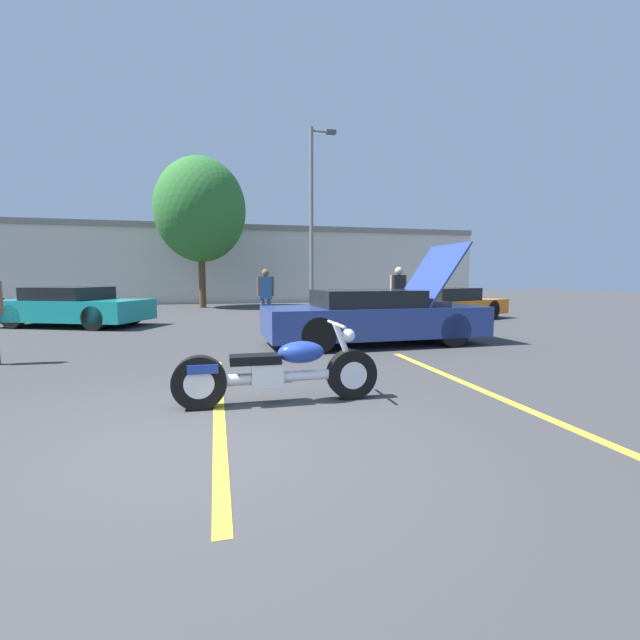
% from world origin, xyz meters
% --- Properties ---
extents(ground_plane, '(80.00, 80.00, 0.00)m').
position_xyz_m(ground_plane, '(0.00, 0.00, 0.00)').
color(ground_plane, '#38383A').
extents(parking_stripe_middle, '(0.12, 5.17, 0.01)m').
position_xyz_m(parking_stripe_middle, '(0.17, 1.23, 0.00)').
color(parking_stripe_middle, yellow).
rests_on(parking_stripe_middle, ground).
extents(parking_stripe_back, '(0.12, 5.17, 0.01)m').
position_xyz_m(parking_stripe_back, '(3.52, 1.23, 0.00)').
color(parking_stripe_back, yellow).
rests_on(parking_stripe_back, ground).
extents(far_building, '(32.00, 4.20, 4.40)m').
position_xyz_m(far_building, '(0.00, 22.80, 2.34)').
color(far_building, beige).
rests_on(far_building, ground).
extents(light_pole, '(1.21, 0.28, 8.07)m').
position_xyz_m(light_pole, '(4.52, 15.47, 4.42)').
color(light_pole, slate).
rests_on(light_pole, ground).
extents(tree_background, '(4.25, 4.25, 7.08)m').
position_xyz_m(tree_background, '(-0.44, 17.71, 4.63)').
color(tree_background, brown).
rests_on(tree_background, ground).
extents(motorcycle, '(2.38, 0.70, 0.94)m').
position_xyz_m(motorcycle, '(0.86, 1.18, 0.38)').
color(motorcycle, black).
rests_on(motorcycle, ground).
extents(show_car_hood_open, '(4.82, 1.89, 2.22)m').
position_xyz_m(show_car_hood_open, '(3.55, 5.07, 0.61)').
color(show_car_hood_open, navy).
rests_on(show_car_hood_open, ground).
extents(parked_car_right_row, '(4.85, 3.18, 1.10)m').
position_xyz_m(parked_car_right_row, '(7.89, 9.56, 0.54)').
color(parked_car_right_row, orange).
rests_on(parked_car_right_row, ground).
extents(parked_car_mid_right_row, '(4.62, 3.46, 1.18)m').
position_xyz_m(parked_car_mid_right_row, '(-3.97, 10.45, 0.58)').
color(parked_car_mid_right_row, teal).
rests_on(parked_car_mid_right_row, ground).
extents(spectator_near_motorcycle, '(0.52, 0.23, 1.76)m').
position_xyz_m(spectator_near_motorcycle, '(5.32, 7.82, 1.05)').
color(spectator_near_motorcycle, brown).
rests_on(spectator_near_motorcycle, ground).
extents(spectator_midground, '(0.52, 0.22, 1.71)m').
position_xyz_m(spectator_midground, '(1.64, 9.28, 1.02)').
color(spectator_midground, '#38476B').
rests_on(spectator_midground, ground).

